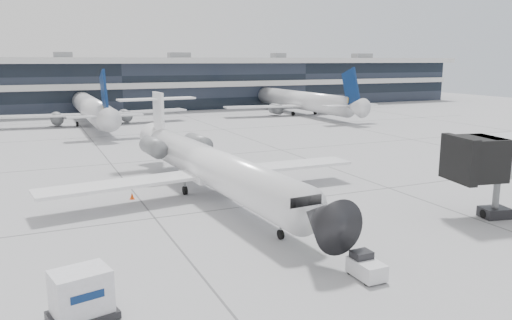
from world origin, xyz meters
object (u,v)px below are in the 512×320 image
baggage_tug (366,267)px  cargo_uld (81,296)px  regional_jet (209,164)px  ramp_worker (331,234)px

baggage_tug → cargo_uld: 13.38m
baggage_tug → cargo_uld: size_ratio=0.67×
baggage_tug → cargo_uld: cargo_uld is taller
regional_jet → baggage_tug: bearing=-86.8°
regional_jet → ramp_worker: 14.12m
regional_jet → ramp_worker: size_ratio=17.82×
cargo_uld → ramp_worker: bearing=-2.1°
regional_jet → cargo_uld: 19.82m
regional_jet → ramp_worker: (2.63, -13.77, -1.65)m
ramp_worker → regional_jet: bearing=-89.9°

